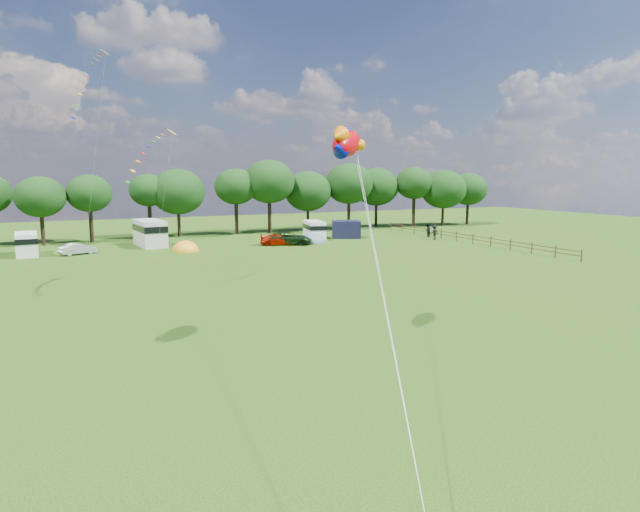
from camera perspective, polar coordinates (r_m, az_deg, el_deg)
name	(u,v)px	position (r m, az deg, el deg)	size (l,w,h in m)	color
ground_plane	(407,385)	(21.68, 9.32, -13.44)	(180.00, 180.00, 0.00)	black
tree_line	(206,189)	(73.44, -12.08, 7.05)	(102.98, 10.98, 10.27)	black
fence	(465,237)	(67.44, 15.17, 2.01)	(0.12, 33.12, 1.20)	#472D19
car_b	(78,249)	(60.45, -24.42, 0.70)	(1.26, 3.36, 1.19)	#93949A
car_c	(279,240)	(62.66, -4.44, 1.73)	(1.76, 4.18, 1.25)	#A61302
car_d	(289,238)	(63.01, -3.36, 1.90)	(2.50, 5.54, 1.51)	black
campervan_b	(27,243)	(61.99, -28.82, 1.19)	(2.29, 4.85, 2.32)	white
campervan_c	(150,232)	(64.70, -17.69, 2.44)	(3.21, 6.34, 3.00)	silver
campervan_d	(314,230)	(68.06, -0.61, 2.83)	(2.96, 5.08, 2.34)	white
tent_orange	(186,251)	(59.28, -14.12, 0.51)	(2.92, 3.20, 2.29)	orange
tent_greyblue	(313,242)	(64.87, -0.76, 1.45)	(3.18, 3.49, 2.37)	slate
awning_navy	(346,229)	(69.87, 2.81, 2.86)	(3.58, 2.91, 2.24)	black
fish_kite	(345,143)	(25.33, 2.71, 11.92)	(3.06, 3.06, 1.83)	#B90006
streamer_kite_a	(93,71)	(44.82, -23.10, 17.67)	(3.27, 5.64, 5.78)	yellow
streamer_kite_b	(155,146)	(39.24, -17.23, 11.17)	(4.24, 4.76, 3.82)	yellow
walker_a	(428,230)	(71.91, 11.41, 2.70)	(0.89, 0.55, 1.82)	black
walker_b	(434,232)	(69.44, 12.09, 2.49)	(1.21, 0.56, 1.87)	black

